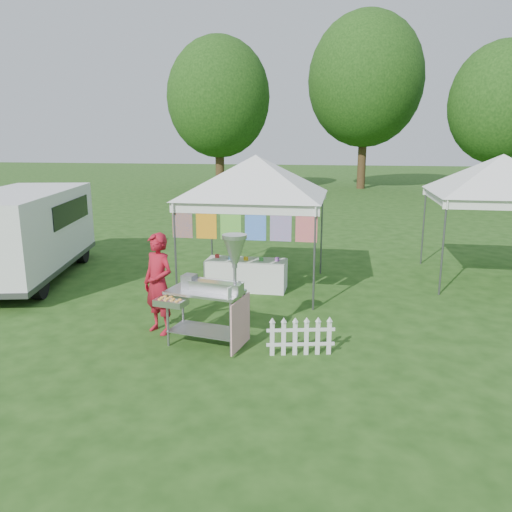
# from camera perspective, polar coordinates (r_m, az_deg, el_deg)

# --- Properties ---
(ground) EXTENTS (120.00, 120.00, 0.00)m
(ground) POSITION_cam_1_polar(r_m,az_deg,el_deg) (8.38, -4.32, -10.24)
(ground) COLOR #1E4112
(ground) RESTS_ON ground
(canopy_main) EXTENTS (4.24, 4.24, 3.45)m
(canopy_main) POSITION_cam_1_polar(r_m,az_deg,el_deg) (11.11, -0.04, 11.44)
(canopy_main) COLOR #59595E
(canopy_main) RESTS_ON ground
(canopy_right) EXTENTS (4.24, 4.24, 3.45)m
(canopy_right) POSITION_cam_1_polar(r_m,az_deg,el_deg) (12.94, 26.46, 10.35)
(canopy_right) COLOR #59595E
(canopy_right) RESTS_ON ground
(tree_left) EXTENTS (6.40, 6.40, 9.53)m
(tree_left) POSITION_cam_1_polar(r_m,az_deg,el_deg) (32.53, -4.28, 17.59)
(tree_left) COLOR #3D2616
(tree_left) RESTS_ON ground
(tree_mid) EXTENTS (7.60, 7.60, 11.52)m
(tree_mid) POSITION_cam_1_polar(r_m,az_deg,el_deg) (35.66, 12.42, 19.04)
(tree_mid) COLOR #3D2616
(tree_mid) RESTS_ON ground
(tree_right) EXTENTS (5.60, 5.60, 8.42)m
(tree_right) POSITION_cam_1_polar(r_m,az_deg,el_deg) (30.57, 26.35, 15.36)
(tree_right) COLOR #3D2616
(tree_right) RESTS_ON ground
(donut_cart) EXTENTS (1.48, 0.91, 1.89)m
(donut_cart) POSITION_cam_1_polar(r_m,az_deg,el_deg) (8.00, -4.64, -2.95)
(donut_cart) COLOR gray
(donut_cart) RESTS_ON ground
(vendor) EXTENTS (0.77, 0.69, 1.78)m
(vendor) POSITION_cam_1_polar(r_m,az_deg,el_deg) (8.81, -11.09, -3.13)
(vendor) COLOR maroon
(vendor) RESTS_ON ground
(cargo_van) EXTENTS (3.17, 5.44, 2.12)m
(cargo_van) POSITION_cam_1_polar(r_m,az_deg,el_deg) (13.32, -24.94, 2.52)
(cargo_van) COLOR white
(cargo_van) RESTS_ON ground
(picket_fence) EXTENTS (1.06, 0.27, 0.56)m
(picket_fence) POSITION_cam_1_polar(r_m,az_deg,el_deg) (7.97, 5.13, -9.30)
(picket_fence) COLOR white
(picket_fence) RESTS_ON ground
(display_table) EXTENTS (1.80, 0.70, 0.68)m
(display_table) POSITION_cam_1_polar(r_m,az_deg,el_deg) (11.31, -1.13, -2.13)
(display_table) COLOR white
(display_table) RESTS_ON ground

